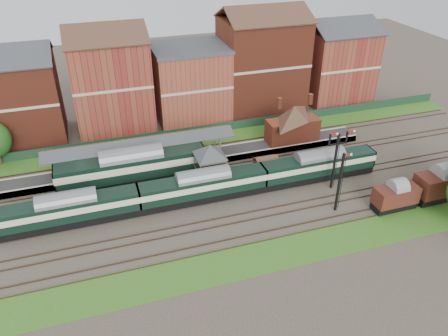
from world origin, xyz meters
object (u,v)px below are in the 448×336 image
object	(u,v)px
goods_van_a	(396,196)
dmu_train	(203,186)
signal_box	(210,164)
semaphore_bracket	(336,157)
platform_railcar	(133,167)

from	to	relation	value
goods_van_a	dmu_train	bearing A→B (deg)	157.53
dmu_train	goods_van_a	size ratio (longest dim) A/B	8.92
signal_box	semaphore_bracket	size ratio (longest dim) A/B	0.73
dmu_train	platform_railcar	xyz separation A→B (m)	(-7.87, 6.50, 0.44)
goods_van_a	signal_box	bearing A→B (deg)	148.39
dmu_train	signal_box	bearing A→B (deg)	60.28
semaphore_bracket	dmu_train	size ratio (longest dim) A/B	0.17
signal_box	semaphore_bracket	xyz separation A→B (m)	(15.04, -5.75, 1.44)
semaphore_bracket	goods_van_a	xyz separation A→B (m)	(4.86, -6.50, -2.74)
signal_box	dmu_train	size ratio (longest dim) A/B	0.12
semaphore_bracket	signal_box	bearing A→B (deg)	159.08
semaphore_bracket	platform_railcar	distance (m)	26.42
signal_box	goods_van_a	xyz separation A→B (m)	(19.90, -12.25, -1.30)
platform_railcar	goods_van_a	bearing A→B (deg)	-27.62
semaphore_bracket	platform_railcar	size ratio (longest dim) A/B	0.42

